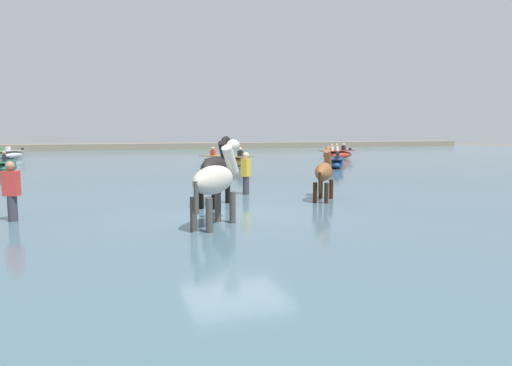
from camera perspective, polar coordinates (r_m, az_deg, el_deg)
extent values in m
plane|color=#666051|center=(11.25, -2.56, -5.18)|extent=(120.00, 120.00, 0.00)
cube|color=#476675|center=(20.92, -10.12, 0.62)|extent=(90.00, 90.00, 0.32)
ellipsoid|color=beige|center=(9.35, -5.31, 0.38)|extent=(1.35, 1.43, 0.59)
cylinder|color=#45423C|center=(9.99, -4.75, -3.79)|extent=(0.14, 0.14, 0.99)
cylinder|color=#45423C|center=(9.83, -2.94, -3.94)|extent=(0.14, 0.14, 0.99)
cylinder|color=#45423C|center=(9.11, -7.78, -4.84)|extent=(0.14, 0.14, 0.99)
cylinder|color=#45423C|center=(8.94, -5.83, -5.03)|extent=(0.14, 0.14, 0.99)
cylinder|color=beige|center=(9.99, -3.24, 2.92)|extent=(0.53, 0.56, 0.67)
ellipsoid|color=beige|center=(10.11, -2.88, 4.71)|extent=(0.49, 0.51, 0.25)
cylinder|color=#45423C|center=(8.78, -7.46, -1.82)|extent=(0.09, 0.09, 0.63)
ellipsoid|color=black|center=(12.01, -5.19, 1.87)|extent=(1.26, 1.53, 0.60)
cylinder|color=black|center=(12.65, -5.08, -1.56)|extent=(0.14, 0.14, 1.01)
cylinder|color=black|center=(12.53, -3.54, -1.62)|extent=(0.14, 0.14, 1.01)
cylinder|color=black|center=(11.69, -6.87, -2.25)|extent=(0.14, 0.14, 1.01)
cylinder|color=black|center=(11.56, -5.22, -2.33)|extent=(0.14, 0.14, 1.01)
cylinder|color=black|center=(12.72, -3.96, 3.84)|extent=(0.50, 0.59, 0.69)
ellipsoid|color=black|center=(12.85, -3.75, 5.27)|extent=(0.46, 0.54, 0.26)
cylinder|color=black|center=(11.38, -6.42, 0.21)|extent=(0.10, 0.10, 0.64)
ellipsoid|color=brown|center=(12.98, 8.43, 1.39)|extent=(1.12, 1.31, 0.52)
cylinder|color=black|center=(13.53, 8.04, -1.36)|extent=(0.12, 0.12, 0.88)
cylinder|color=black|center=(13.48, 9.34, -1.41)|extent=(0.12, 0.12, 0.88)
cylinder|color=black|center=(12.65, 7.35, -1.90)|extent=(0.12, 0.12, 0.88)
cylinder|color=black|center=(12.60, 8.74, -1.96)|extent=(0.12, 0.12, 0.88)
cylinder|color=brown|center=(13.63, 8.91, 3.00)|extent=(0.44, 0.50, 0.59)
ellipsoid|color=brown|center=(13.74, 9.01, 4.16)|extent=(0.41, 0.47, 0.22)
cylinder|color=black|center=(12.40, 7.96, 0.06)|extent=(0.08, 0.08, 0.55)
ellipsoid|color=#BC382D|center=(32.49, 10.12, 3.46)|extent=(2.94, 1.87, 0.55)
cube|color=maroon|center=(32.48, 10.13, 3.98)|extent=(2.82, 1.80, 0.04)
cube|color=black|center=(33.48, 11.65, 4.14)|extent=(0.17, 0.19, 0.18)
cube|color=white|center=(31.80, 9.40, 4.25)|extent=(0.31, 0.26, 0.30)
sphere|color=tan|center=(31.79, 9.41, 4.68)|extent=(0.18, 0.18, 0.18)
cube|color=white|center=(32.54, 10.00, 4.29)|extent=(0.31, 0.26, 0.30)
sphere|color=beige|center=(32.53, 10.01, 4.71)|extent=(0.18, 0.18, 0.18)
cube|color=#232328|center=(33.14, 10.85, 4.31)|extent=(0.31, 0.26, 0.30)
sphere|color=beige|center=(33.14, 10.86, 4.72)|extent=(0.18, 0.18, 0.18)
ellipsoid|color=#337556|center=(25.01, -28.60, 1.78)|extent=(1.24, 2.79, 0.47)
cube|color=#1E4634|center=(24.99, -28.63, 2.36)|extent=(1.19, 2.67, 0.04)
cube|color=black|center=(26.28, -28.56, 2.69)|extent=(0.18, 0.14, 0.18)
cube|color=#232328|center=(24.99, -28.85, 2.74)|extent=(0.22, 0.28, 0.30)
sphere|color=#A37556|center=(24.98, -28.88, 3.29)|extent=(0.18, 0.18, 0.18)
ellipsoid|color=gold|center=(24.82, -3.77, 2.64)|extent=(2.71, 3.10, 0.57)
cube|color=olive|center=(24.80, -3.78, 3.34)|extent=(2.60, 2.98, 0.04)
cube|color=#232328|center=(24.37, -1.97, 3.70)|extent=(0.30, 0.32, 0.30)
sphere|color=beige|center=(24.36, -1.97, 4.26)|extent=(0.18, 0.18, 0.18)
cube|color=red|center=(24.88, -3.61, 3.75)|extent=(0.30, 0.32, 0.30)
sphere|color=tan|center=(24.87, -3.61, 4.30)|extent=(0.18, 0.18, 0.18)
cube|color=red|center=(25.31, -5.39, 3.78)|extent=(0.30, 0.32, 0.30)
sphere|color=tan|center=(25.30, -5.39, 4.32)|extent=(0.18, 0.18, 0.18)
ellipsoid|color=silver|center=(36.36, -28.44, 3.08)|extent=(2.34, 2.94, 0.53)
cube|color=gray|center=(36.35, -28.46, 3.52)|extent=(2.24, 2.82, 0.04)
cube|color=black|center=(37.38, -27.06, 3.77)|extent=(0.20, 0.19, 0.18)
cube|color=white|center=(36.35, -28.49, 3.79)|extent=(0.29, 0.32, 0.30)
sphere|color=#A37556|center=(36.34, -28.51, 4.17)|extent=(0.18, 0.18, 0.18)
ellipsoid|color=#28518E|center=(24.81, 9.85, 2.45)|extent=(1.95, 2.78, 0.47)
cube|color=navy|center=(24.79, 9.86, 3.04)|extent=(1.88, 2.67, 0.04)
cube|color=black|center=(23.51, 9.97, 3.02)|extent=(0.20, 0.18, 0.18)
cube|color=#232328|center=(24.79, 10.11, 3.43)|extent=(0.28, 0.31, 0.30)
sphere|color=beige|center=(24.78, 10.13, 3.98)|extent=(0.18, 0.18, 0.18)
cylinder|color=#383842|center=(14.17, -1.26, -0.93)|extent=(0.20, 0.20, 0.88)
cube|color=gold|center=(14.10, -1.27, 1.93)|extent=(0.37, 0.37, 0.54)
sphere|color=beige|center=(14.07, -1.27, 3.47)|extent=(0.20, 0.20, 0.20)
cylinder|color=#383842|center=(11.33, -28.00, -3.60)|extent=(0.20, 0.20, 0.88)
cube|color=red|center=(11.24, -28.20, -0.03)|extent=(0.37, 0.30, 0.54)
sphere|color=#A37556|center=(11.21, -28.30, 1.90)|extent=(0.20, 0.20, 0.20)
cube|color=gray|center=(49.21, -15.03, 4.22)|extent=(80.00, 2.40, 0.95)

